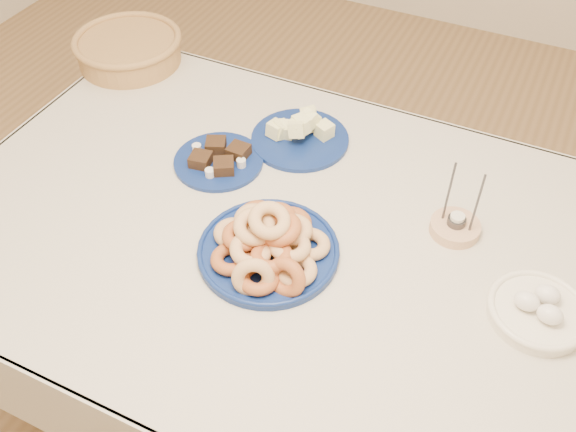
# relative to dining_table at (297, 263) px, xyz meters

# --- Properties ---
(ground) EXTENTS (5.00, 5.00, 0.00)m
(ground) POSITION_rel_dining_table_xyz_m (0.00, 0.00, -0.64)
(ground) COLOR olive
(ground) RESTS_ON ground
(dining_table) EXTENTS (1.71, 1.11, 0.75)m
(dining_table) POSITION_rel_dining_table_xyz_m (0.00, 0.00, 0.00)
(dining_table) COLOR brown
(dining_table) RESTS_ON ground
(donut_platter) EXTENTS (0.40, 0.40, 0.14)m
(donut_platter) POSITION_rel_dining_table_xyz_m (-0.03, -0.09, 0.14)
(donut_platter) COLOR navy
(donut_platter) RESTS_ON dining_table
(melon_plate) EXTENTS (0.29, 0.29, 0.09)m
(melon_plate) POSITION_rel_dining_table_xyz_m (-0.14, 0.31, 0.13)
(melon_plate) COLOR navy
(melon_plate) RESTS_ON dining_table
(brownie_plate) EXTENTS (0.27, 0.27, 0.04)m
(brownie_plate) POSITION_rel_dining_table_xyz_m (-0.28, 0.14, 0.12)
(brownie_plate) COLOR navy
(brownie_plate) RESTS_ON dining_table
(wicker_basket) EXTENTS (0.33, 0.33, 0.09)m
(wicker_basket) POSITION_rel_dining_table_xyz_m (-0.77, 0.44, 0.15)
(wicker_basket) COLOR olive
(wicker_basket) RESTS_ON dining_table
(candle_holder) EXTENTS (0.13, 0.13, 0.19)m
(candle_holder) POSITION_rel_dining_table_xyz_m (0.32, 0.16, 0.12)
(candle_holder) COLOR tan
(candle_holder) RESTS_ON dining_table
(egg_bowl) EXTENTS (0.22, 0.22, 0.07)m
(egg_bowl) POSITION_rel_dining_table_xyz_m (0.54, -0.00, 0.13)
(egg_bowl) COLOR white
(egg_bowl) RESTS_ON dining_table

